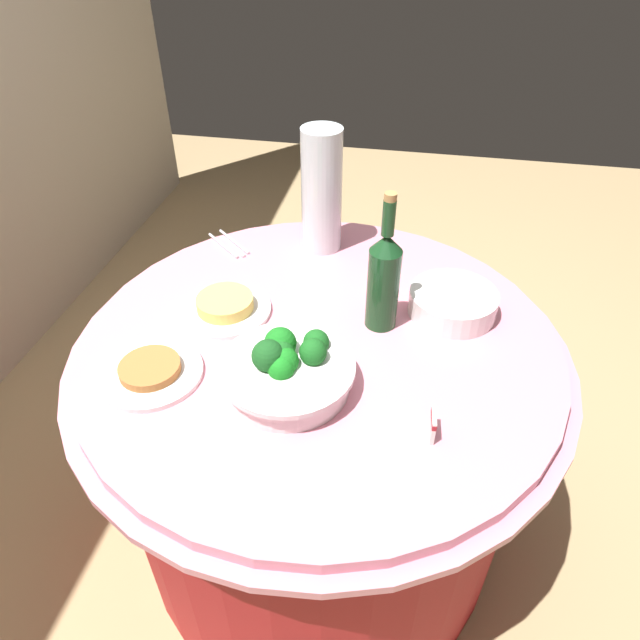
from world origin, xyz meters
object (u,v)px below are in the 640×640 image
at_px(food_plate_noodles, 225,306).
at_px(broccoli_bowl, 287,369).
at_px(plate_stack, 453,303).
at_px(wine_bottle, 384,278).
at_px(label_placard_mid, 433,424).
at_px(decorative_fruit_vase, 322,194).
at_px(food_plate_peanuts, 151,371).
at_px(label_placard_front, 378,282).
at_px(serving_tongs, 230,245).

bearing_deg(food_plate_noodles, broccoli_bowl, -136.08).
bearing_deg(plate_stack, wine_bottle, 114.10).
xyz_separation_m(plate_stack, wine_bottle, (-0.07, 0.17, 0.10)).
bearing_deg(label_placard_mid, broccoli_bowl, 75.34).
bearing_deg(decorative_fruit_vase, food_plate_noodles, 154.05).
distance_m(food_plate_peanuts, label_placard_mid, 0.59).
bearing_deg(wine_bottle, food_plate_noodles, 94.30).
bearing_deg(label_placard_front, wine_bottle, -170.12).
distance_m(plate_stack, label_placard_mid, 0.40).
xyz_separation_m(decorative_fruit_vase, food_plate_peanuts, (-0.59, 0.26, -0.15)).
bearing_deg(plate_stack, decorative_fruit_vase, 56.13).
xyz_separation_m(broccoli_bowl, serving_tongs, (0.51, 0.29, -0.04)).
relative_size(serving_tongs, food_plate_noodles, 0.68).
height_order(broccoli_bowl, label_placard_mid, broccoli_bowl).
relative_size(serving_tongs, label_placard_mid, 2.70).
bearing_deg(broccoli_bowl, serving_tongs, 29.76).
xyz_separation_m(plate_stack, decorative_fruit_vase, (0.25, 0.37, 0.13)).
bearing_deg(plate_stack, food_plate_peanuts, 118.93).
bearing_deg(broccoli_bowl, wine_bottle, -34.64).
bearing_deg(broccoli_bowl, decorative_fruit_vase, 3.67).
relative_size(plate_stack, label_placard_mid, 3.82).
distance_m(plate_stack, serving_tongs, 0.66).
xyz_separation_m(wine_bottle, label_placard_mid, (-0.32, -0.13, -0.10)).
xyz_separation_m(serving_tongs, label_placard_front, (-0.15, -0.44, 0.03)).
distance_m(plate_stack, food_plate_peanuts, 0.71).
bearing_deg(serving_tongs, label_placard_mid, -134.90).
relative_size(wine_bottle, food_plate_noodles, 1.53).
bearing_deg(label_placard_mid, plate_stack, -4.63).
bearing_deg(food_plate_noodles, label_placard_mid, -120.02).
bearing_deg(plate_stack, label_placard_mid, 175.37).
bearing_deg(wine_bottle, broccoli_bowl, 145.36).
relative_size(decorative_fruit_vase, label_placard_mid, 6.18).
relative_size(plate_stack, label_placard_front, 3.82).
relative_size(label_placard_front, label_placard_mid, 1.00).
bearing_deg(label_placard_mid, food_plate_peanuts, 85.19).
height_order(broccoli_bowl, label_placard_front, broccoli_bowl).
height_order(food_plate_peanuts, label_placard_mid, label_placard_mid).
xyz_separation_m(plate_stack, food_plate_noodles, (-0.10, 0.54, -0.01)).
distance_m(plate_stack, food_plate_noodles, 0.55).
distance_m(broccoli_bowl, serving_tongs, 0.59).
height_order(plate_stack, decorative_fruit_vase, decorative_fruit_vase).
bearing_deg(wine_bottle, food_plate_peanuts, 120.56).
distance_m(food_plate_noodles, label_placard_mid, 0.59).
distance_m(broccoli_bowl, label_placard_front, 0.39).
bearing_deg(wine_bottle, serving_tongs, 59.53).
bearing_deg(decorative_fruit_vase, label_placard_mid, -152.33).
bearing_deg(serving_tongs, food_plate_peanuts, -179.80).
bearing_deg(plate_stack, broccoli_bowl, 133.55).
distance_m(broccoli_bowl, wine_bottle, 0.31).
xyz_separation_m(decorative_fruit_vase, label_placard_mid, (-0.64, -0.34, -0.13)).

